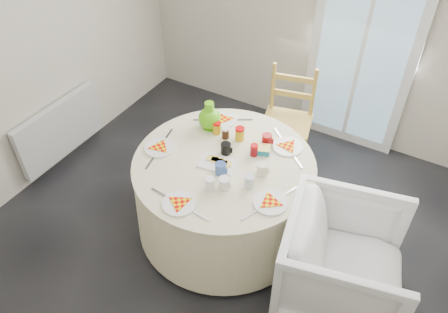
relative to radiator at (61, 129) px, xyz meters
The scene contains 14 objects.
floor 1.99m from the radiator, ahead, with size 4.00×4.00×0.00m, color black.
wall_back 2.80m from the radiator, 42.86° to the left, with size 4.00×0.02×2.60m, color #BCB5A3.
wall_left 0.94m from the radiator, 106.70° to the right, with size 0.02×4.00×2.60m, color #BCB5A3.
glass_door 3.00m from the radiator, 36.79° to the left, with size 1.00×0.08×2.10m, color silver.
radiator is the anchor object (origin of this frame).
table 1.82m from the radiator, ahead, with size 1.46×1.46×0.74m, color beige.
wooden_chair 2.20m from the radiator, 28.84° to the left, with size 0.45×0.43×1.01m, color gold, non-canonical shape.
armchair 2.89m from the radiator, ahead, with size 0.84×0.78×0.86m, color white.
place_settings 1.86m from the radiator, ahead, with size 1.32×1.32×0.02m, color silver, non-canonical shape.
jar_cluster 1.85m from the radiator, ahead, with size 0.45×0.22×0.13m, color brown, non-canonical shape.
butter_tub 2.08m from the radiator, ahead, with size 0.14×0.10×0.05m, color #13758C.
green_pitcher 1.62m from the radiator, 13.14° to the left, with size 0.19×0.19×0.24m, color #54BB0E, non-canonical shape.
cheese_platter 1.84m from the radiator, ahead, with size 0.28×0.18×0.04m, color white, non-canonical shape.
mugs_glasses 2.01m from the radiator, ahead, with size 0.61×0.61×0.11m, color gray, non-canonical shape.
Camera 1 is at (1.12, -1.92, 3.00)m, focal length 35.00 mm.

